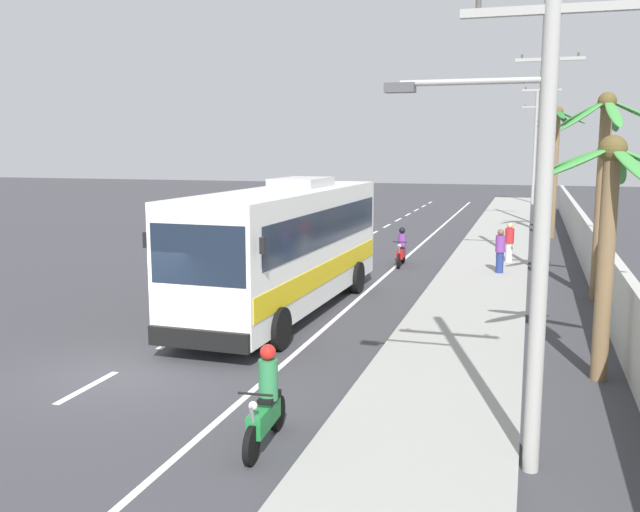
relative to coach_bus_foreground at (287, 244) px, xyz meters
The scene contains 16 objects.
ground_plane 6.91m from the coach_bus_foreground, 104.45° to the right, with size 160.00×160.00×0.00m, color #3A3A3F.
sidewalk_kerb 6.58m from the coach_bus_foreground, 34.95° to the left, with size 3.20×90.00×0.14m, color #999993.
lane_markings 8.54m from the coach_bus_foreground, 87.46° to the left, with size 3.42×71.00×0.01m.
boundary_wall 11.79m from the coach_bus_foreground, 40.34° to the left, with size 0.24×60.00×1.91m, color #B2B2AD.
coach_bus_foreground is the anchor object (origin of this frame).
motorcycle_beside_bus 9.20m from the coach_bus_foreground, 78.69° to the left, with size 0.56×1.96×1.56m.
motorcycle_trailing 9.42m from the coach_bus_foreground, 72.55° to the right, with size 0.56×1.96×1.65m.
pedestrian_near_kerb 9.56m from the coach_bus_foreground, 52.85° to the left, with size 0.36×0.36×1.65m.
pedestrian_midwalk 11.99m from the coach_bus_foreground, 59.92° to the left, with size 0.36×0.36×1.61m.
utility_pole_nearest 11.24m from the coach_bus_foreground, 51.60° to the right, with size 3.53×0.24×8.15m.
utility_pole_mid 11.50m from the coach_bus_foreground, 49.72° to the left, with size 2.43×0.24×9.54m.
utility_pole_far 26.69m from the coach_bus_foreground, 74.53° to the left, with size 2.28×0.24×9.38m.
utility_pole_distant 43.31m from the coach_bus_foreground, 80.84° to the left, with size 2.34×0.24×9.51m.
palm_nearest 9.23m from the coach_bus_foreground, 25.19° to the right, with size 2.86×2.75×5.03m.
palm_second 10.10m from the coach_bus_foreground, 26.28° to the left, with size 3.15×3.19×6.45m.
palm_third 21.50m from the coach_bus_foreground, 68.29° to the left, with size 2.57×2.82×6.88m.
Camera 1 is at (8.39, -12.52, 4.79)m, focal length 39.12 mm.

